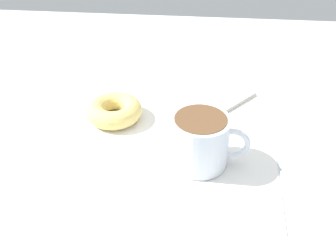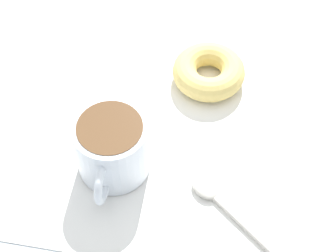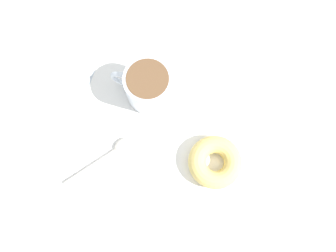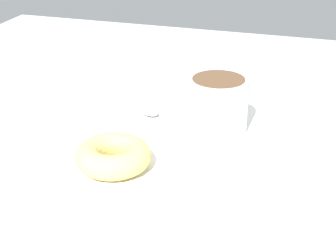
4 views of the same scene
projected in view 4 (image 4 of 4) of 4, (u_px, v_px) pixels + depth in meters
The scene contains 5 objects.
ground_plane at pixel (171, 148), 80.84cm from camera, with size 120.00×120.00×2.00cm, color #B2BCC6.
napkin at pixel (168, 140), 80.79cm from camera, with size 36.00×36.00×0.30cm, color white.
coffee_cup at pixel (218, 103), 82.11cm from camera, with size 8.83×11.94×7.98cm.
donut at pixel (113, 156), 72.48cm from camera, with size 9.90×9.90×3.29cm, color #E5C66B.
spoon at pixel (143, 107), 90.18cm from camera, with size 12.05×10.74×0.90cm.
Camera 4 is at (21.09, -68.72, 36.12)cm, focal length 60.00 mm.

